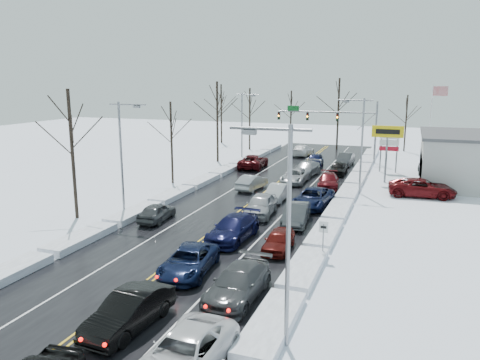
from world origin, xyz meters
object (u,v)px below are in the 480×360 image
at_px(flagpole, 432,118).
at_px(traffic_signal_mast, 337,120).
at_px(tires_plus_sign, 388,136).
at_px(oncoming_car_0, 252,189).

bearing_deg(flagpole, traffic_signal_mast, -170.27).
height_order(tires_plus_sign, flagpole, flagpole).
bearing_deg(traffic_signal_mast, flagpole, 9.73).
xyz_separation_m(traffic_signal_mast, flagpole, (11.72, 2.01, 0.45)).
height_order(traffic_signal_mast, oncoming_car_0, traffic_signal_mast).
bearing_deg(traffic_signal_mast, tires_plus_sign, -59.54).
xyz_separation_m(traffic_signal_mast, tires_plus_sign, (7.05, -12.00, -0.49)).
relative_size(traffic_signal_mast, flagpole, 1.33).
bearing_deg(tires_plus_sign, flagpole, 71.56).
relative_size(traffic_signal_mast, tires_plus_sign, 2.21).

